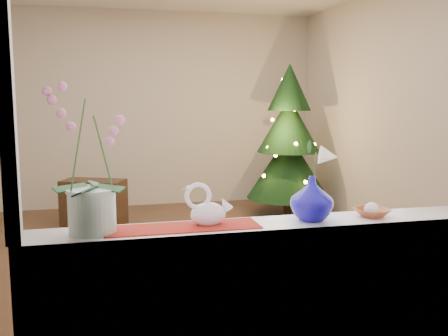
# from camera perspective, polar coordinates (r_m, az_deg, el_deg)

# --- Properties ---
(ground) EXTENTS (5.00, 5.00, 0.00)m
(ground) POSITION_cam_1_polar(r_m,az_deg,el_deg) (4.85, -4.47, -10.13)
(ground) COLOR #3B2518
(ground) RESTS_ON ground
(wall_back) EXTENTS (4.50, 0.10, 2.70)m
(wall_back) POSITION_cam_1_polar(r_m,az_deg,el_deg) (7.10, -7.81, 6.62)
(wall_back) COLOR beige
(wall_back) RESTS_ON ground
(wall_front) EXTENTS (4.50, 0.10, 2.70)m
(wall_front) POSITION_cam_1_polar(r_m,az_deg,el_deg) (2.19, 5.61, 3.89)
(wall_front) COLOR beige
(wall_front) RESTS_ON ground
(wall_right) EXTENTS (0.10, 5.00, 2.70)m
(wall_right) POSITION_cam_1_polar(r_m,az_deg,el_deg) (5.44, 19.59, 5.86)
(wall_right) COLOR beige
(wall_right) RESTS_ON ground
(window_apron) EXTENTS (2.20, 0.08, 0.88)m
(window_apron) POSITION_cam_1_polar(r_m,az_deg,el_deg) (2.46, 4.99, -17.70)
(window_apron) COLOR white
(window_apron) RESTS_ON ground
(windowsill) EXTENTS (2.20, 0.26, 0.04)m
(windowsill) POSITION_cam_1_polar(r_m,az_deg,el_deg) (2.38, 4.43, -6.75)
(windowsill) COLOR white
(windowsill) RESTS_ON window_apron
(window_frame) EXTENTS (2.22, 0.06, 1.60)m
(window_frame) POSITION_cam_1_polar(r_m,az_deg,el_deg) (2.22, 5.48, 13.01)
(window_frame) COLOR white
(window_frame) RESTS_ON windowsill
(runner) EXTENTS (0.70, 0.20, 0.01)m
(runner) POSITION_cam_1_polar(r_m,az_deg,el_deg) (2.29, -4.71, -6.76)
(runner) COLOR maroon
(runner) RESTS_ON windowsill
(orchid_pot) EXTENTS (0.24, 0.24, 0.65)m
(orchid_pot) POSITION_cam_1_polar(r_m,az_deg,el_deg) (2.21, -15.06, 1.00)
(orchid_pot) COLOR beige
(orchid_pot) RESTS_ON windowsill
(swan) EXTENTS (0.24, 0.16, 0.19)m
(swan) POSITION_cam_1_polar(r_m,az_deg,el_deg) (2.31, -1.83, -4.26)
(swan) COLOR white
(swan) RESTS_ON windowsill
(blue_vase) EXTENTS (0.31, 0.31, 0.25)m
(blue_vase) POSITION_cam_1_polar(r_m,az_deg,el_deg) (2.44, 10.01, -3.06)
(blue_vase) COLOR #0B0675
(blue_vase) RESTS_ON windowsill
(lily) EXTENTS (0.14, 0.08, 0.19)m
(lily) POSITION_cam_1_polar(r_m,az_deg,el_deg) (2.40, 10.14, 2.01)
(lily) COLOR white
(lily) RESTS_ON blue_vase
(paperweight) EXTENTS (0.09, 0.09, 0.07)m
(paperweight) POSITION_cam_1_polar(r_m,az_deg,el_deg) (2.58, 16.51, -4.61)
(paperweight) COLOR white
(paperweight) RESTS_ON windowsill
(amber_dish) EXTENTS (0.17, 0.17, 0.03)m
(amber_dish) POSITION_cam_1_polar(r_m,az_deg,el_deg) (2.60, 16.57, -4.96)
(amber_dish) COLOR #9F4A23
(amber_dish) RESTS_ON windowsill
(xmas_tree) EXTENTS (1.21, 1.21, 1.95)m
(xmas_tree) POSITION_cam_1_polar(r_m,az_deg,el_deg) (6.48, 7.39, 3.19)
(xmas_tree) COLOR black
(xmas_tree) RESTS_ON ground
(side_table) EXTENTS (0.81, 0.62, 0.54)m
(side_table) POSITION_cam_1_polar(r_m,az_deg,el_deg) (6.18, -14.65, -3.83)
(side_table) COLOR black
(side_table) RESTS_ON ground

